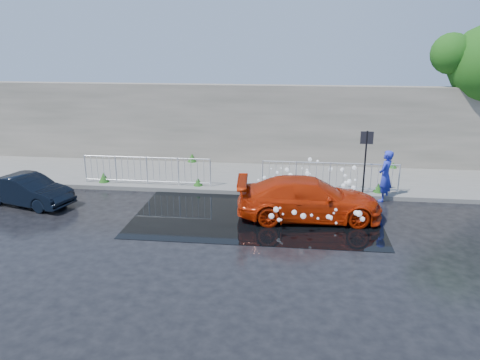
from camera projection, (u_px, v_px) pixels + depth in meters
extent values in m
plane|color=black|center=(239.00, 225.00, 14.72)|extent=(90.00, 90.00, 0.00)
cube|color=#5C5D58|center=(253.00, 177.00, 19.44)|extent=(30.00, 4.00, 0.15)
cube|color=#5C5D58|center=(248.00, 192.00, 17.54)|extent=(30.00, 0.25, 0.16)
cube|color=#615E52|center=(258.00, 124.00, 20.99)|extent=(30.00, 0.60, 3.50)
cube|color=black|center=(257.00, 214.00, 15.61)|extent=(8.00, 5.00, 0.01)
cylinder|color=black|center=(365.00, 165.00, 16.82)|extent=(0.06, 0.06, 2.50)
cube|color=black|center=(367.00, 138.00, 16.53)|extent=(0.45, 0.04, 0.45)
sphere|color=#204911|center=(451.00, 54.00, 19.37)|extent=(1.71, 1.71, 1.71)
cylinder|color=silver|center=(85.00, 168.00, 18.43)|extent=(0.05, 0.05, 1.10)
cylinder|color=silver|center=(210.00, 173.00, 17.86)|extent=(0.05, 0.05, 1.10)
cylinder|color=silver|center=(146.00, 157.00, 17.99)|extent=(5.00, 0.04, 0.04)
cylinder|color=silver|center=(148.00, 181.00, 18.27)|extent=(5.00, 0.04, 0.04)
cylinder|color=silver|center=(263.00, 174.00, 17.64)|extent=(0.05, 0.05, 1.10)
cylinder|color=silver|center=(399.00, 179.00, 17.07)|extent=(0.05, 0.05, 1.10)
cylinder|color=silver|center=(330.00, 163.00, 17.20)|extent=(5.00, 0.04, 0.04)
cylinder|color=silver|center=(329.00, 188.00, 17.48)|extent=(5.00, 0.04, 0.04)
cone|color=#124415|center=(104.00, 177.00, 18.50)|extent=(0.40, 0.40, 0.40)
cone|color=#124415|center=(198.00, 182.00, 18.08)|extent=(0.36, 0.36, 0.30)
cone|color=#124415|center=(281.00, 183.00, 17.71)|extent=(0.44, 0.44, 0.40)
cone|color=#124415|center=(378.00, 188.00, 17.31)|extent=(0.38, 0.38, 0.34)
cone|color=#124415|center=(192.00, 158.00, 21.51)|extent=(0.42, 0.42, 0.39)
cone|color=#124415|center=(393.00, 165.00, 20.51)|extent=(0.34, 0.34, 0.25)
sphere|color=white|center=(277.00, 181.00, 16.90)|extent=(0.13, 0.13, 0.13)
sphere|color=white|center=(281.00, 194.00, 16.46)|extent=(0.07, 0.07, 0.07)
sphere|color=white|center=(323.00, 194.00, 16.17)|extent=(0.06, 0.06, 0.06)
sphere|color=white|center=(258.00, 180.00, 16.92)|extent=(0.09, 0.09, 0.09)
sphere|color=white|center=(307.00, 170.00, 17.46)|extent=(0.11, 0.11, 0.11)
sphere|color=white|center=(302.00, 168.00, 17.71)|extent=(0.08, 0.08, 0.08)
sphere|color=white|center=(282.00, 177.00, 17.12)|extent=(0.12, 0.12, 0.12)
sphere|color=white|center=(354.00, 168.00, 17.41)|extent=(0.17, 0.17, 0.17)
sphere|color=white|center=(274.00, 178.00, 17.29)|extent=(0.13, 0.13, 0.13)
sphere|color=white|center=(282.00, 185.00, 16.65)|extent=(0.12, 0.12, 0.12)
sphere|color=white|center=(265.00, 189.00, 16.45)|extent=(0.10, 0.10, 0.10)
sphere|color=white|center=(277.00, 172.00, 17.38)|extent=(0.11, 0.11, 0.11)
sphere|color=white|center=(330.00, 170.00, 17.42)|extent=(0.14, 0.14, 0.14)
sphere|color=white|center=(287.00, 170.00, 17.28)|extent=(0.16, 0.16, 0.16)
sphere|color=white|center=(264.00, 178.00, 17.00)|extent=(0.13, 0.13, 0.13)
sphere|color=white|center=(290.00, 175.00, 17.30)|extent=(0.18, 0.18, 0.18)
sphere|color=white|center=(342.00, 170.00, 17.49)|extent=(0.16, 0.16, 0.16)
sphere|color=white|center=(332.00, 169.00, 17.54)|extent=(0.09, 0.09, 0.09)
sphere|color=white|center=(353.00, 188.00, 16.56)|extent=(0.17, 0.17, 0.17)
sphere|color=white|center=(310.00, 174.00, 17.26)|extent=(0.06, 0.06, 0.06)
sphere|color=white|center=(307.00, 173.00, 17.13)|extent=(0.17, 0.17, 0.17)
sphere|color=white|center=(285.00, 178.00, 17.07)|extent=(0.07, 0.07, 0.07)
sphere|color=white|center=(281.00, 168.00, 17.68)|extent=(0.07, 0.07, 0.07)
sphere|color=white|center=(343.00, 186.00, 16.65)|extent=(0.15, 0.15, 0.15)
sphere|color=white|center=(346.00, 183.00, 16.78)|extent=(0.13, 0.13, 0.13)
sphere|color=white|center=(310.00, 159.00, 18.09)|extent=(0.16, 0.16, 0.16)
sphere|color=white|center=(271.00, 169.00, 17.56)|extent=(0.07, 0.07, 0.07)
sphere|color=white|center=(308.00, 177.00, 17.04)|extent=(0.08, 0.08, 0.08)
sphere|color=white|center=(355.00, 180.00, 16.89)|extent=(0.09, 0.09, 0.09)
sphere|color=white|center=(345.00, 176.00, 17.00)|extent=(0.12, 0.12, 0.12)
sphere|color=white|center=(292.00, 177.00, 17.09)|extent=(0.16, 0.16, 0.16)
sphere|color=white|center=(349.00, 181.00, 16.58)|extent=(0.16, 0.16, 0.16)
sphere|color=white|center=(348.00, 183.00, 16.55)|extent=(0.15, 0.15, 0.15)
sphere|color=white|center=(318.00, 161.00, 17.90)|extent=(0.10, 0.10, 0.10)
sphere|color=white|center=(276.00, 210.00, 13.05)|extent=(0.16, 0.16, 0.16)
sphere|color=white|center=(283.00, 214.00, 14.23)|extent=(0.07, 0.07, 0.07)
sphere|color=white|center=(303.00, 216.00, 13.87)|extent=(0.17, 0.17, 0.17)
sphere|color=white|center=(336.00, 223.00, 14.30)|extent=(0.08, 0.08, 0.08)
sphere|color=white|center=(336.00, 210.00, 13.02)|extent=(0.08, 0.08, 0.08)
sphere|color=white|center=(362.00, 219.00, 13.57)|extent=(0.15, 0.15, 0.15)
sphere|color=white|center=(334.00, 213.00, 13.65)|extent=(0.06, 0.06, 0.06)
sphere|color=white|center=(294.00, 213.00, 13.37)|extent=(0.08, 0.08, 0.08)
sphere|color=white|center=(271.00, 216.00, 13.43)|extent=(0.17, 0.17, 0.17)
sphere|color=white|center=(318.00, 218.00, 13.60)|extent=(0.07, 0.07, 0.07)
sphere|color=white|center=(280.00, 208.00, 13.16)|extent=(0.06, 0.06, 0.06)
sphere|color=white|center=(281.00, 220.00, 14.10)|extent=(0.07, 0.07, 0.07)
sphere|color=white|center=(356.00, 213.00, 13.40)|extent=(0.15, 0.15, 0.15)
sphere|color=white|center=(331.00, 219.00, 13.79)|extent=(0.07, 0.07, 0.07)
sphere|color=white|center=(331.00, 217.00, 13.44)|extent=(0.12, 0.12, 0.12)
sphere|color=white|center=(328.00, 217.00, 13.64)|extent=(0.14, 0.14, 0.14)
sphere|color=white|center=(294.00, 212.00, 13.00)|extent=(0.14, 0.14, 0.14)
sphere|color=white|center=(359.00, 214.00, 12.88)|extent=(0.18, 0.18, 0.18)
sphere|color=white|center=(279.00, 220.00, 14.20)|extent=(0.12, 0.12, 0.12)
sphere|color=white|center=(312.00, 215.00, 14.02)|extent=(0.09, 0.09, 0.09)
imported|color=#B12407|center=(309.00, 199.00, 15.06)|extent=(4.76, 2.23, 1.34)
imported|color=black|center=(28.00, 190.00, 16.32)|extent=(3.45, 1.98, 1.08)
imported|color=#2632BE|center=(385.00, 176.00, 16.62)|extent=(0.74, 0.81, 1.86)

